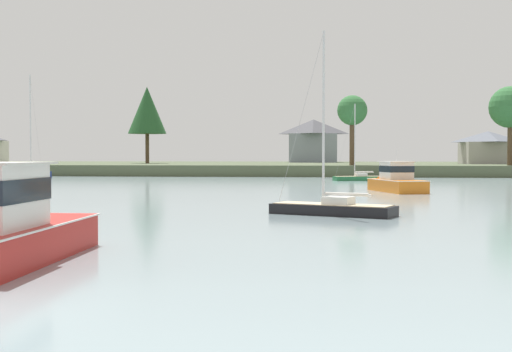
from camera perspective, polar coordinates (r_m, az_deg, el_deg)
name	(u,v)px	position (r m, az deg, el deg)	size (l,w,h in m)	color
far_shore_bank	(288,167)	(121.04, 2.83, 0.75)	(239.97, 58.90, 1.61)	#4C563D
cruiser_orange	(393,184)	(56.74, 11.87, -0.72)	(4.72, 8.47, 4.64)	orange
sailboat_black	(333,211)	(33.80, 6.70, -3.05)	(6.63, 4.19, 9.80)	black
sailboat_green	(359,179)	(79.61, 8.92, -0.26)	(6.24, 3.40, 9.56)	#236B3D
sailboat_navy	(29,176)	(93.60, -19.16, 0.02)	(8.29, 8.02, 14.50)	navy
shore_tree_left	(352,112)	(96.06, 8.38, 5.56)	(4.35, 4.35, 10.12)	brown
shore_tree_center	(147,110)	(119.28, -9.46, 5.65)	(6.85, 6.85, 13.70)	brown
shore_tree_left_mid	(510,108)	(100.79, 21.26, 5.57)	(5.97, 5.97, 11.32)	brown
cottage_behind_trees	(313,140)	(134.36, 5.02, 3.13)	(10.28, 9.72, 8.74)	gray
cottage_hillside	(488,147)	(117.84, 19.53, 2.40)	(8.87, 9.76, 5.51)	#9E998E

